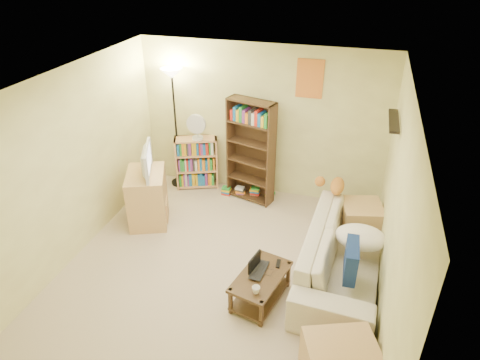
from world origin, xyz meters
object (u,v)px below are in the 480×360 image
object	(u,v)px
side_table	(360,224)
mug	(256,290)
television	(143,161)
tv_stand	(148,197)
floor_lamp	(173,94)
laptop	(263,272)
desk_fan	(196,127)
sofa	(344,253)
tabby_cat	(334,185)
coffee_table	(261,284)
short_bookshelf	(197,163)
tall_bookshelf	(251,149)

from	to	relation	value
side_table	mug	bearing A→B (deg)	-120.43
television	tv_stand	bearing A→B (deg)	-0.00
floor_lamp	mug	bearing A→B (deg)	-51.73
laptop	desk_fan	size ratio (longest dim) A/B	0.89
sofa	tabby_cat	world-z (taller)	tabby_cat
desk_fan	coffee_table	bearing A→B (deg)	-53.95
tv_stand	side_table	distance (m)	3.15
coffee_table	short_bookshelf	distance (m)	2.93
laptop	television	world-z (taller)	television
tall_bookshelf	desk_fan	size ratio (longest dim) A/B	3.88
tabby_cat	tall_bookshelf	distance (m)	1.49
mug	tabby_cat	bearing A→B (deg)	72.07
coffee_table	floor_lamp	bearing A→B (deg)	144.51
laptop	floor_lamp	xyz separation A→B (m)	(-2.09, 2.29, 1.26)
floor_lamp	side_table	size ratio (longest dim) A/B	3.35
tabby_cat	tv_stand	distance (m)	2.78
laptop	sofa	bearing A→B (deg)	-47.80
tabby_cat	side_table	size ratio (longest dim) A/B	0.88
laptop	tv_stand	size ratio (longest dim) A/B	0.48
coffee_table	laptop	xyz separation A→B (m)	(0.02, 0.06, 0.16)
short_bookshelf	tall_bookshelf	bearing A→B (deg)	-29.44
tv_stand	side_table	size ratio (longest dim) A/B	1.32
desk_fan	short_bookshelf	bearing A→B (deg)	138.65
television	side_table	xyz separation A→B (m)	(3.13, 0.35, -0.72)
desk_fan	side_table	world-z (taller)	desk_fan
sofa	tabby_cat	distance (m)	1.05
side_table	coffee_table	bearing A→B (deg)	-125.42
laptop	desk_fan	bearing A→B (deg)	41.69
mug	short_bookshelf	distance (m)	3.17
coffee_table	side_table	bearing A→B (deg)	67.73
tall_bookshelf	floor_lamp	size ratio (longest dim) A/B	0.83
tabby_cat	floor_lamp	size ratio (longest dim) A/B	0.26
tabby_cat	coffee_table	bearing A→B (deg)	-111.29
sofa	floor_lamp	distance (m)	3.62
laptop	short_bookshelf	world-z (taller)	short_bookshelf
sofa	television	distance (m)	3.07
coffee_table	mug	size ratio (longest dim) A/B	8.34
coffee_table	laptop	world-z (taller)	laptop
laptop	side_table	size ratio (longest dim) A/B	0.64
floor_lamp	tall_bookshelf	bearing A→B (deg)	-5.86
laptop	mug	size ratio (longest dim) A/B	3.54
coffee_table	side_table	xyz separation A→B (m)	(1.07, 1.51, 0.08)
laptop	tall_bookshelf	world-z (taller)	tall_bookshelf
side_table	desk_fan	bearing A→B (deg)	163.84
mug	laptop	bearing A→B (deg)	89.85
tall_bookshelf	desk_fan	xyz separation A→B (m)	(-0.95, 0.09, 0.24)
mug	desk_fan	xyz separation A→B (m)	(-1.69, 2.60, 0.73)
television	tall_bookshelf	xyz separation A→B (m)	(1.33, 1.06, -0.12)
short_bookshelf	mug	bearing A→B (deg)	-78.17
tabby_cat	side_table	distance (m)	0.66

